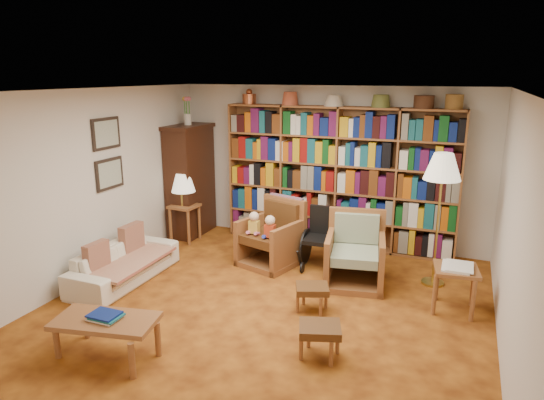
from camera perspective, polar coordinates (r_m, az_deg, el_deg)
The scene contains 23 objects.
floor at distance 5.93m, azimuth -0.36°, elevation -12.20°, with size 5.00×5.00×0.00m, color #B8671C.
ceiling at distance 5.29m, azimuth -0.41°, elevation 12.73°, with size 5.00×5.00×0.00m, color silver.
wall_back at distance 7.79m, azimuth 6.64°, elevation 4.01°, with size 5.00×5.00×0.00m, color silver.
wall_front at distance 3.43m, azimuth -16.74°, elevation -10.61°, with size 5.00×5.00×0.00m, color silver.
wall_left at distance 6.80m, azimuth -20.26°, elevation 1.63°, with size 5.00×5.00×0.00m, color silver.
wall_right at distance 5.12m, azimuth 26.53°, elevation -3.15°, with size 5.00×5.00×0.00m, color silver.
bookshelf at distance 7.59m, azimuth 7.74°, elevation 3.09°, with size 3.60×0.30×2.42m.
curio_cabinet at distance 8.28m, azimuth -9.60°, elevation 2.46°, with size 0.50×0.95×2.40m.
framed_pictures at distance 6.94m, azimuth -18.76°, elevation 5.17°, with size 0.03×0.52×0.97m.
sofa at distance 6.76m, azimuth -16.99°, elevation -7.13°, with size 0.64×1.65×0.48m, color beige.
sofa_throw at distance 6.71m, azimuth -16.69°, elevation -6.73°, with size 0.70×1.31×0.04m, color beige.
cushion_left at distance 7.02m, azimuth -16.17°, elevation -4.43°, with size 0.13×0.40×0.40m, color maroon.
cushion_right at distance 6.52m, azimuth -19.94°, elevation -6.22°, with size 0.11×0.36×0.36m, color maroon.
side_table_lamp at distance 8.03m, azimuth -10.24°, elevation -1.67°, with size 0.44×0.44×0.61m.
table_lamp at distance 7.91m, azimuth -10.41°, elevation 1.90°, with size 0.38×0.38×0.52m.
armchair_leather at distance 7.04m, azimuth 0.11°, elevation -4.33°, with size 0.96×0.97×0.95m.
armchair_sage at distance 6.49m, azimuth 9.91°, elevation -6.51°, with size 0.88×0.90×0.93m.
wheelchair at distance 6.93m, azimuth 5.84°, elevation -4.68°, with size 0.49×0.69×0.86m.
floor_lamp at distance 6.36m, azimuth 19.41°, elevation 3.11°, with size 0.46×0.46×1.73m.
side_table_papers at distance 6.00m, azimuth 20.81°, elevation -8.23°, with size 0.54×0.54×0.56m.
footstool_a at distance 5.70m, azimuth 4.75°, elevation -10.54°, with size 0.46×0.43×0.31m.
footstool_b at distance 4.85m, azimuth 5.65°, elevation -15.10°, with size 0.48×0.45×0.34m.
coffee_table at distance 5.05m, azimuth -18.97°, elevation -13.59°, with size 1.05×0.67×0.46m.
Camera 1 is at (2.01, -4.89, 2.68)m, focal length 32.00 mm.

